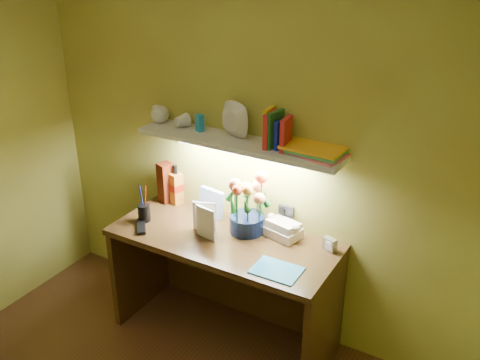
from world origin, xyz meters
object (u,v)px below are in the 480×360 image
(desk_clock, at_px, (330,244))
(telephone, at_px, (283,228))
(whisky_bottle, at_px, (176,184))
(desk, at_px, (224,288))
(flower_bouquet, at_px, (247,204))

(desk_clock, bearing_deg, telephone, -163.06)
(telephone, bearing_deg, whisky_bottle, -169.65)
(desk, xyz_separation_m, flower_bouquet, (0.09, 0.13, 0.56))
(desk, height_order, flower_bouquet, flower_bouquet)
(desk_clock, bearing_deg, whisky_bottle, -164.15)
(desk, relative_size, whisky_bottle, 5.03)
(desk, distance_m, flower_bouquet, 0.59)
(telephone, distance_m, desk_clock, 0.30)
(desk, height_order, whisky_bottle, whisky_bottle)
(flower_bouquet, relative_size, whisky_bottle, 1.36)
(telephone, height_order, desk_clock, telephone)
(telephone, height_order, whisky_bottle, whisky_bottle)
(flower_bouquet, relative_size, desk_clock, 4.79)
(flower_bouquet, distance_m, desk_clock, 0.55)
(desk_clock, height_order, whisky_bottle, whisky_bottle)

